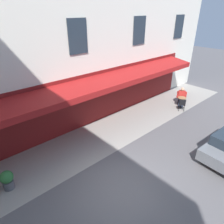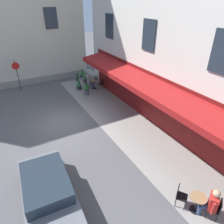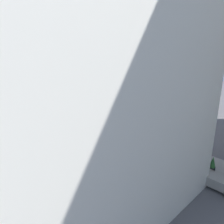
{
  "view_description": "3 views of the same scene",
  "coord_description": "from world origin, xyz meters",
  "px_view_note": "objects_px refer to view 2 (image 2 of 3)",
  "views": [
    {
      "loc": [
        4.2,
        4.11,
        6.43
      ],
      "look_at": [
        -2.22,
        -3.01,
        1.5
      ],
      "focal_mm": 32.21,
      "sensor_mm": 36.0,
      "label": 1
    },
    {
      "loc": [
        -11.18,
        2.75,
        7.09
      ],
      "look_at": [
        -1.56,
        -2.65,
        0.82
      ],
      "focal_mm": 32.59,
      "sensor_mm": 36.0,
      "label": 2
    },
    {
      "loc": [
        9.17,
        -14.26,
        6.22
      ],
      "look_at": [
        -2.82,
        -3.04,
        1.45
      ],
      "focal_mm": 33.39,
      "sensor_mm": 36.0,
      "label": 3
    }
  ],
  "objects_px": {
    "potted_plant_under_sign": "(77,76)",
    "potted_plant_mid_terrace": "(86,89)",
    "cafe_chair_black_under_awning": "(87,83)",
    "potted_plant_by_steps": "(85,78)",
    "parked_car_grey": "(48,192)",
    "cafe_chair_black_corner_right": "(216,208)",
    "no_parking_sign": "(17,70)",
    "seated_companion_in_red": "(211,202)",
    "cafe_chair_black_back_row": "(101,83)",
    "cafe_chair_black_near_door": "(180,194)",
    "potted_plant_entrance_left": "(83,74)",
    "cafe_table_near_entrance": "(197,202)",
    "potted_plant_entrance_right": "(79,84)",
    "seated_patron_in_grey": "(89,81)",
    "cafe_table_mid_terrace": "(94,83)"
  },
  "relations": [
    {
      "from": "potted_plant_under_sign",
      "to": "cafe_table_near_entrance",
      "type": "bearing_deg",
      "value": 175.94
    },
    {
      "from": "potted_plant_under_sign",
      "to": "potted_plant_entrance_left",
      "type": "xyz_separation_m",
      "value": [
        0.33,
        -0.66,
        0.07
      ]
    },
    {
      "from": "potted_plant_under_sign",
      "to": "parked_car_grey",
      "type": "bearing_deg",
      "value": 154.58
    },
    {
      "from": "cafe_chair_black_under_awning",
      "to": "potted_plant_by_steps",
      "type": "distance_m",
      "value": 1.29
    },
    {
      "from": "cafe_chair_black_corner_right",
      "to": "potted_plant_under_sign",
      "type": "distance_m",
      "value": 15.71
    },
    {
      "from": "cafe_chair_black_corner_right",
      "to": "no_parking_sign",
      "type": "distance_m",
      "value": 16.59
    },
    {
      "from": "cafe_table_mid_terrace",
      "to": "cafe_chair_black_back_row",
      "type": "distance_m",
      "value": 0.63
    },
    {
      "from": "cafe_table_near_entrance",
      "to": "potted_plant_under_sign",
      "type": "xyz_separation_m",
      "value": [
        15.17,
        -1.08,
        -0.06
      ]
    },
    {
      "from": "cafe_table_mid_terrace",
      "to": "seated_patron_in_grey",
      "type": "distance_m",
      "value": 0.47
    },
    {
      "from": "cafe_chair_black_corner_right",
      "to": "cafe_chair_black_back_row",
      "type": "bearing_deg",
      "value": -7.97
    },
    {
      "from": "cafe_chair_black_corner_right",
      "to": "no_parking_sign",
      "type": "relative_size",
      "value": 0.35
    },
    {
      "from": "seated_companion_in_red",
      "to": "cafe_chair_black_under_awning",
      "type": "bearing_deg",
      "value": -3.79
    },
    {
      "from": "no_parking_sign",
      "to": "potted_plant_entrance_left",
      "type": "relative_size",
      "value": 2.52
    },
    {
      "from": "potted_plant_by_steps",
      "to": "seated_companion_in_red",
      "type": "bearing_deg",
      "value": 175.29
    },
    {
      "from": "potted_plant_entrance_right",
      "to": "parked_car_grey",
      "type": "height_order",
      "value": "parked_car_grey"
    },
    {
      "from": "no_parking_sign",
      "to": "cafe_chair_black_under_awning",
      "type": "bearing_deg",
      "value": -115.97
    },
    {
      "from": "cafe_chair_black_near_door",
      "to": "seated_companion_in_red",
      "type": "height_order",
      "value": "seated_companion_in_red"
    },
    {
      "from": "cafe_chair_black_near_door",
      "to": "parked_car_grey",
      "type": "xyz_separation_m",
      "value": [
        2.44,
        4.37,
        0.16
      ]
    },
    {
      "from": "cafe_table_near_entrance",
      "to": "cafe_chair_black_under_awning",
      "type": "xyz_separation_m",
      "value": [
        12.9,
        -1.11,
        0.06
      ]
    },
    {
      "from": "cafe_chair_black_under_awning",
      "to": "potted_plant_entrance_right",
      "type": "distance_m",
      "value": 0.73
    },
    {
      "from": "cafe_chair_black_corner_right",
      "to": "potted_plant_under_sign",
      "type": "relative_size",
      "value": 1.04
    },
    {
      "from": "cafe_chair_black_back_row",
      "to": "no_parking_sign",
      "type": "xyz_separation_m",
      "value": [
        3.24,
        6.2,
        1.25
      ]
    },
    {
      "from": "cafe_table_near_entrance",
      "to": "potted_plant_entrance_right",
      "type": "bearing_deg",
      "value": -1.87
    },
    {
      "from": "potted_plant_by_steps",
      "to": "potted_plant_entrance_left",
      "type": "distance_m",
      "value": 1.38
    },
    {
      "from": "cafe_chair_black_under_awning",
      "to": "no_parking_sign",
      "type": "relative_size",
      "value": 0.35
    },
    {
      "from": "no_parking_sign",
      "to": "potted_plant_entrance_right",
      "type": "distance_m",
      "value": 5.21
    },
    {
      "from": "no_parking_sign",
      "to": "parked_car_grey",
      "type": "xyz_separation_m",
      "value": [
        -12.47,
        0.66,
        -1.08
      ]
    },
    {
      "from": "cafe_table_near_entrance",
      "to": "potted_plant_by_steps",
      "type": "xyz_separation_m",
      "value": [
        14.16,
        -1.43,
        0.01
      ]
    },
    {
      "from": "cafe_chair_black_corner_right",
      "to": "potted_plant_by_steps",
      "type": "bearing_deg",
      "value": -4.18
    },
    {
      "from": "cafe_table_near_entrance",
      "to": "cafe_chair_black_under_awning",
      "type": "distance_m",
      "value": 12.95
    },
    {
      "from": "seated_patron_in_grey",
      "to": "potted_plant_by_steps",
      "type": "bearing_deg",
      "value": -5.28
    },
    {
      "from": "cafe_chair_black_near_door",
      "to": "no_parking_sign",
      "type": "distance_m",
      "value": 15.41
    },
    {
      "from": "cafe_table_mid_terrace",
      "to": "potted_plant_entrance_right",
      "type": "bearing_deg",
      "value": 66.65
    },
    {
      "from": "cafe_chair_black_near_door",
      "to": "cafe_chair_black_corner_right",
      "type": "relative_size",
      "value": 1.0
    },
    {
      "from": "cafe_table_near_entrance",
      "to": "no_parking_sign",
      "type": "height_order",
      "value": "no_parking_sign"
    },
    {
      "from": "seated_companion_in_red",
      "to": "cafe_chair_black_corner_right",
      "type": "bearing_deg",
      "value": -145.7
    },
    {
      "from": "potted_plant_under_sign",
      "to": "potted_plant_entrance_right",
      "type": "distance_m",
      "value": 2.12
    },
    {
      "from": "potted_plant_under_sign",
      "to": "potted_plant_mid_terrace",
      "type": "distance_m",
      "value": 3.38
    },
    {
      "from": "potted_plant_under_sign",
      "to": "seated_companion_in_red",
      "type": "bearing_deg",
      "value": 176.89
    },
    {
      "from": "cafe_chair_black_under_awning",
      "to": "cafe_chair_black_back_row",
      "type": "relative_size",
      "value": 1.0
    },
    {
      "from": "seated_companion_in_red",
      "to": "potted_plant_by_steps",
      "type": "xyz_separation_m",
      "value": [
        14.5,
        -1.19,
        -0.22
      ]
    },
    {
      "from": "potted_plant_under_sign",
      "to": "potted_plant_mid_terrace",
      "type": "bearing_deg",
      "value": 171.24
    },
    {
      "from": "cafe_table_mid_terrace",
      "to": "seated_companion_in_red",
      "type": "relative_size",
      "value": 0.56
    },
    {
      "from": "seated_patron_in_grey",
      "to": "potted_plant_entrance_right",
      "type": "relative_size",
      "value": 1.33
    },
    {
      "from": "cafe_chair_black_near_door",
      "to": "potted_plant_under_sign",
      "type": "bearing_deg",
      "value": -5.6
    },
    {
      "from": "potted_plant_entrance_right",
      "to": "parked_car_grey",
      "type": "bearing_deg",
      "value": 153.16
    },
    {
      "from": "potted_plant_under_sign",
      "to": "parked_car_grey",
      "type": "height_order",
      "value": "parked_car_grey"
    },
    {
      "from": "cafe_table_near_entrance",
      "to": "potted_plant_under_sign",
      "type": "height_order",
      "value": "potted_plant_under_sign"
    },
    {
      "from": "cafe_chair_black_under_awning",
      "to": "potted_plant_entrance_left",
      "type": "xyz_separation_m",
      "value": [
        2.6,
        -0.63,
        -0.05
      ]
    },
    {
      "from": "seated_companion_in_red",
      "to": "potted_plant_under_sign",
      "type": "height_order",
      "value": "seated_companion_in_red"
    }
  ]
}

